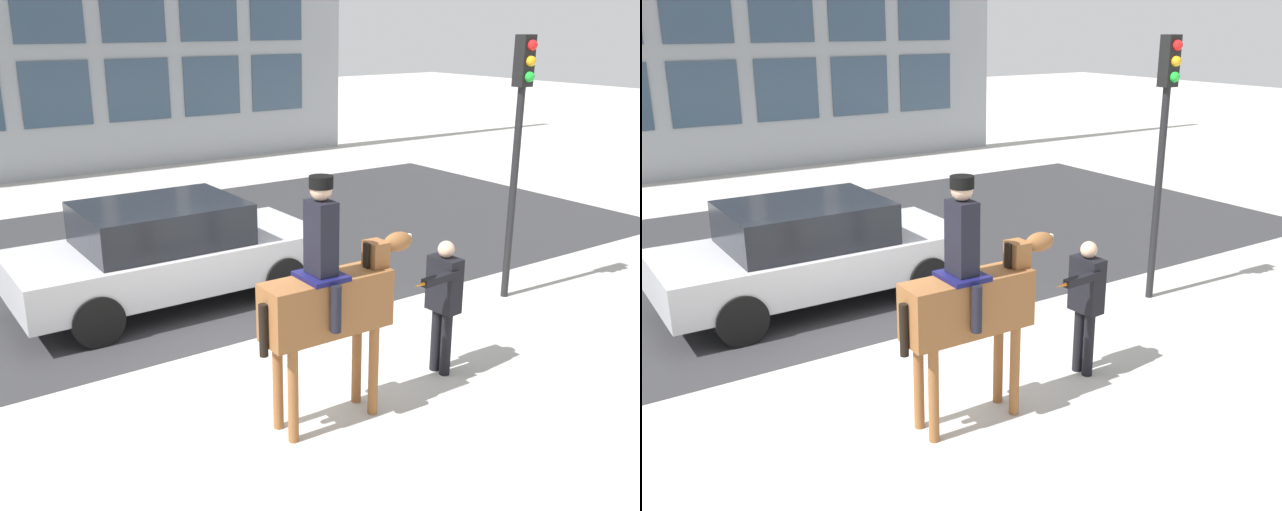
{
  "view_description": "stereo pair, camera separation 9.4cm",
  "coord_description": "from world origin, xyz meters",
  "views": [
    {
      "loc": [
        -3.94,
        -7.35,
        4.11
      ],
      "look_at": [
        0.32,
        -1.06,
        1.61
      ],
      "focal_mm": 40.0,
      "sensor_mm": 36.0,
      "label": 1
    },
    {
      "loc": [
        -3.86,
        -7.4,
        4.11
      ],
      "look_at": [
        0.32,
        -1.06,
        1.61
      ],
      "focal_mm": 40.0,
      "sensor_mm": 36.0,
      "label": 2
    }
  ],
  "objects": [
    {
      "name": "ground_plane",
      "position": [
        0.0,
        0.0,
        0.0
      ],
      "size": [
        80.0,
        80.0,
        0.0
      ],
      "primitive_type": "plane",
      "color": "#B2AFA8"
    },
    {
      "name": "road_surface",
      "position": [
        0.0,
        4.75,
        0.0
      ],
      "size": [
        21.0,
        8.5,
        0.01
      ],
      "color": "#2D2D30",
      "rests_on": "ground_plane"
    },
    {
      "name": "mounted_horse_lead",
      "position": [
        -0.04,
        -1.77,
        1.41
      ],
      "size": [
        1.88,
        0.65,
        2.7
      ],
      "rotation": [
        0.0,
        0.0,
        -0.02
      ],
      "color": "brown",
      "rests_on": "ground_plane"
    },
    {
      "name": "pedestrian_bystander",
      "position": [
        1.71,
        -1.64,
        0.99
      ],
      "size": [
        0.82,
        0.48,
        1.69
      ],
      "rotation": [
        0.0,
        0.0,
        -3.06
      ],
      "color": "black",
      "rests_on": "ground_plane"
    },
    {
      "name": "street_car_near_lane",
      "position": [
        -0.11,
        2.41,
        0.82
      ],
      "size": [
        4.64,
        2.08,
        1.58
      ],
      "color": "#B7B7BC",
      "rests_on": "ground_plane"
    },
    {
      "name": "traffic_light",
      "position": [
        4.35,
        -0.32,
        2.65
      ],
      "size": [
        0.24,
        0.29,
        3.95
      ],
      "color": "black",
      "rests_on": "ground_plane"
    }
  ]
}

